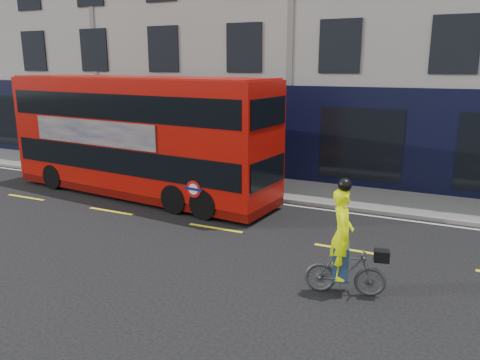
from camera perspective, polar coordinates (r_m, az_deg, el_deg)
The scene contains 8 objects.
ground at distance 13.06m, azimuth -6.11°, elevation -7.88°, with size 120.00×120.00×0.00m, color black.
pavement at distance 18.62m, azimuth 4.20°, elevation -0.96°, with size 60.00×3.00×0.12m, color slate.
kerb at distance 17.27m, azimuth 2.43°, elevation -2.11°, with size 60.00×0.12×0.13m, color gray.
building_terrace at distance 24.28m, azimuth 10.30°, elevation 20.01°, with size 50.00×10.07×15.00m.
road_edge_line at distance 17.02m, azimuth 2.04°, elevation -2.56°, with size 58.00×0.10×0.01m, color silver.
lane_dashes at distance 14.27m, azimuth -3.01°, elevation -5.87°, with size 58.00×0.12×0.01m, color yellow, non-canonical shape.
bus at distance 17.74m, azimuth -12.26°, elevation 5.27°, with size 11.12×3.63×4.41m.
cyclist at distance 10.29m, azimuth 12.57°, elevation -8.92°, with size 1.78×0.85×2.57m.
Camera 1 is at (6.33, -10.35, 4.83)m, focal length 35.00 mm.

